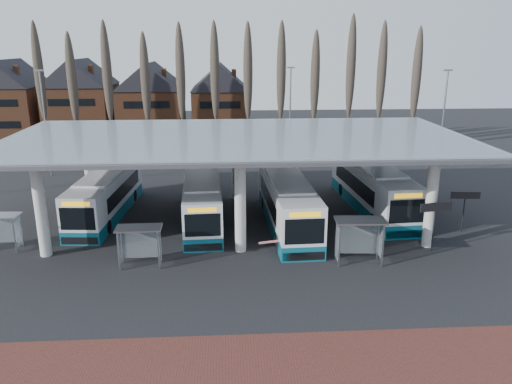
{
  "coord_description": "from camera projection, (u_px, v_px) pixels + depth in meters",
  "views": [
    {
      "loc": [
        -0.79,
        -26.57,
        12.61
      ],
      "look_at": [
        1.24,
        7.0,
        2.48
      ],
      "focal_mm": 35.0,
      "sensor_mm": 36.0,
      "label": 1
    }
  ],
  "objects": [
    {
      "name": "lamp_post_a",
      "position": [
        45.0,
        122.0,
        47.53
      ],
      "size": [
        0.8,
        0.16,
        10.17
      ],
      "color": "slate",
      "rests_on": "ground"
    },
    {
      "name": "shelter_2",
      "position": [
        359.0,
        231.0,
        29.32
      ],
      "size": [
        3.02,
        1.64,
        2.72
      ],
      "rotation": [
        0.0,
        0.0,
        -0.06
      ],
      "color": "gray",
      "rests_on": "ground"
    },
    {
      "name": "townhouse_row",
      "position": [
        117.0,
        93.0,
        68.51
      ],
      "size": [
        36.8,
        10.3,
        12.25
      ],
      "color": "brown",
      "rests_on": "ground"
    },
    {
      "name": "shelter_1",
      "position": [
        140.0,
        237.0,
        28.92
      ],
      "size": [
        2.63,
        1.35,
        2.42
      ],
      "rotation": [
        0.0,
        0.0,
        0.02
      ],
      "color": "gray",
      "rests_on": "ground"
    },
    {
      "name": "info_sign_1",
      "position": [
        465.0,
        198.0,
        33.86
      ],
      "size": [
        1.95,
        0.3,
        2.9
      ],
      "rotation": [
        0.0,
        0.0,
        -0.1
      ],
      "color": "black",
      "rests_on": "ground"
    },
    {
      "name": "bus_0",
      "position": [
        106.0,
        195.0,
        37.51
      ],
      "size": [
        3.42,
        12.13,
        3.33
      ],
      "rotation": [
        0.0,
        0.0,
        -0.07
      ],
      "color": "white",
      "rests_on": "ground"
    },
    {
      "name": "bus_2",
      "position": [
        287.0,
        203.0,
        35.42
      ],
      "size": [
        3.22,
        12.77,
        3.52
      ],
      "rotation": [
        0.0,
        0.0,
        0.04
      ],
      "color": "white",
      "rests_on": "ground"
    },
    {
      "name": "station_canopy",
      "position": [
        238.0,
        145.0,
        35.09
      ],
      "size": [
        32.0,
        16.0,
        6.34
      ],
      "color": "silver",
      "rests_on": "ground"
    },
    {
      "name": "info_sign_0",
      "position": [
        436.0,
        211.0,
        30.67
      ],
      "size": [
        2.12,
        0.54,
        3.18
      ],
      "rotation": [
        0.0,
        0.0,
        0.2
      ],
      "color": "black",
      "rests_on": "ground"
    },
    {
      "name": "ground",
      "position": [
        242.0,
        268.0,
        29.08
      ],
      "size": [
        140.0,
        140.0,
        0.0
      ],
      "primitive_type": "plane",
      "color": "black",
      "rests_on": "ground"
    },
    {
      "name": "barrier",
      "position": [
        278.0,
        242.0,
        30.42
      ],
      "size": [
        2.36,
        0.92,
        1.2
      ],
      "rotation": [
        0.0,
        0.0,
        0.24
      ],
      "color": "black",
      "rests_on": "ground"
    },
    {
      "name": "shelter_0",
      "position": [
        0.0,
        224.0,
        31.26
      ],
      "size": [
        2.54,
        1.35,
        2.31
      ],
      "rotation": [
        0.0,
        0.0,
        -0.04
      ],
      "color": "gray",
      "rests_on": "ground"
    },
    {
      "name": "bus_3",
      "position": [
        372.0,
        188.0,
        38.9
      ],
      "size": [
        3.64,
        13.06,
        3.59
      ],
      "rotation": [
        0.0,
        0.0,
        0.07
      ],
      "color": "white",
      "rests_on": "ground"
    },
    {
      "name": "lamp_post_b",
      "position": [
        290.0,
        114.0,
        52.74
      ],
      "size": [
        0.8,
        0.16,
        10.17
      ],
      "color": "slate",
      "rests_on": "ground"
    },
    {
      "name": "poplar_row",
      "position": [
        232.0,
        76.0,
        58.09
      ],
      "size": [
        45.1,
        1.1,
        14.5
      ],
      "color": "#473D33",
      "rests_on": "ground"
    },
    {
      "name": "bus_1",
      "position": [
        202.0,
        200.0,
        36.4
      ],
      "size": [
        3.09,
        11.95,
        3.29
      ],
      "rotation": [
        0.0,
        0.0,
        0.05
      ],
      "color": "white",
      "rests_on": "ground"
    },
    {
      "name": "lamp_post_c",
      "position": [
        443.0,
        121.0,
        47.81
      ],
      "size": [
        0.8,
        0.16,
        10.17
      ],
      "color": "slate",
      "rests_on": "ground"
    }
  ]
}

